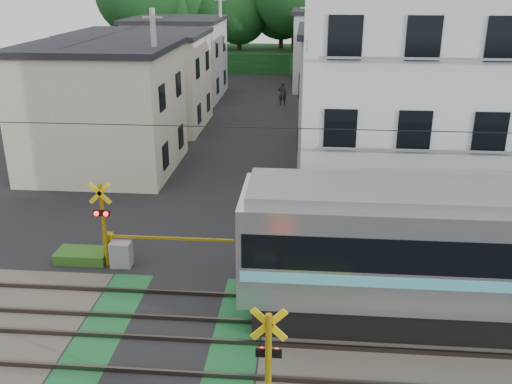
{
  "coord_description": "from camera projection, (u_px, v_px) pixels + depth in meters",
  "views": [
    {
      "loc": [
        3.59,
        -13.36,
        9.32
      ],
      "look_at": [
        2.0,
        5.0,
        2.34
      ],
      "focal_mm": 40.0,
      "sensor_mm": 36.0,
      "label": 1
    }
  ],
  "objects": [
    {
      "name": "houses_row",
      "position": [
        257.0,
        71.0,
        39.01
      ],
      "size": [
        22.07,
        31.35,
        6.8
      ],
      "color": "beige",
      "rests_on": "ground"
    },
    {
      "name": "track_bed",
      "position": [
        170.0,
        329.0,
        16.02
      ],
      "size": [
        120.0,
        120.0,
        0.14
      ],
      "color": "#47423A",
      "rests_on": "ground"
    },
    {
      "name": "tree_hill",
      "position": [
        273.0,
        15.0,
        59.01
      ],
      "size": [
        40.0,
        13.68,
        11.81
      ],
      "color": "#164419",
      "rests_on": "ground"
    },
    {
      "name": "catenary",
      "position": [
        398.0,
        216.0,
        14.27
      ],
      "size": [
        60.0,
        5.04,
        7.0
      ],
      "color": "#2D2D33",
      "rests_on": "ground"
    },
    {
      "name": "utility_poles",
      "position": [
        233.0,
        65.0,
        36.11
      ],
      "size": [
        7.9,
        42.0,
        8.0
      ],
      "color": "#A5A5A0",
      "rests_on": "ground"
    },
    {
      "name": "crossing_signal_far",
      "position": [
        119.0,
        247.0,
        19.39
      ],
      "size": [
        4.74,
        0.65,
        3.09
      ],
      "color": "yellow",
      "rests_on": "ground"
    },
    {
      "name": "ground",
      "position": [
        170.0,
        330.0,
        16.03
      ],
      "size": [
        120.0,
        120.0,
        0.0
      ],
      "primitive_type": "plane",
      "color": "black"
    },
    {
      "name": "pedestrian",
      "position": [
        282.0,
        93.0,
        43.8
      ],
      "size": [
        0.67,
        0.44,
        1.82
      ],
      "primitive_type": "imported",
      "rotation": [
        0.0,
        0.0,
        3.15
      ],
      "color": "#212129",
      "rests_on": "ground"
    },
    {
      "name": "apartment_block",
      "position": [
        429.0,
        102.0,
        22.54
      ],
      "size": [
        10.2,
        8.36,
        9.3
      ],
      "color": "white",
      "rests_on": "ground"
    },
    {
      "name": "weed_patches",
      "position": [
        231.0,
        330.0,
        15.74
      ],
      "size": [
        10.25,
        8.8,
        0.4
      ],
      "color": "#2D5E1E",
      "rests_on": "ground"
    }
  ]
}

